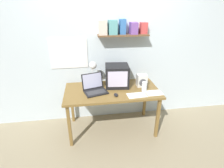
{
  "coord_description": "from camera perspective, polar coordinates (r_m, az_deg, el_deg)",
  "views": [
    {
      "loc": [
        -0.36,
        -2.45,
        1.98
      ],
      "look_at": [
        0.0,
        0.0,
        0.85
      ],
      "focal_mm": 28.0,
      "sensor_mm": 36.0,
      "label": 1
    }
  ],
  "objects": [
    {
      "name": "ground_plane",
      "position": [
        3.17,
        0.0,
        -14.13
      ],
      "size": [
        12.0,
        12.0,
        0.0
      ],
      "primitive_type": "plane",
      "color": "gray"
    },
    {
      "name": "back_wall",
      "position": [
        3.0,
        -1.25,
        11.51
      ],
      "size": [
        5.6,
        0.24,
        2.6
      ],
      "color": "silver",
      "rests_on": "ground_plane"
    },
    {
      "name": "corner_desk",
      "position": [
        2.8,
        0.0,
        -3.1
      ],
      "size": [
        1.48,
        0.75,
        0.75
      ],
      "color": "brown",
      "rests_on": "ground_plane"
    },
    {
      "name": "crt_monitor",
      "position": [
        2.84,
        1.59,
        2.71
      ],
      "size": [
        0.4,
        0.38,
        0.35
      ],
      "rotation": [
        0.0,
        0.0,
        -0.1
      ],
      "color": "black",
      "rests_on": "corner_desk"
    },
    {
      "name": "laptop",
      "position": [
        2.71,
        -5.79,
        -1.02
      ],
      "size": [
        0.4,
        0.38,
        0.26
      ],
      "rotation": [
        0.0,
        0.0,
        0.28
      ],
      "color": "black",
      "rests_on": "corner_desk"
    },
    {
      "name": "desk_lamp",
      "position": [
        2.82,
        -6.22,
        5.48
      ],
      "size": [
        0.13,
        0.18,
        0.41
      ],
      "rotation": [
        0.0,
        0.0,
        0.22
      ],
      "color": "white",
      "rests_on": "corner_desk"
    },
    {
      "name": "juice_glass",
      "position": [
        2.75,
        10.51,
        -0.98
      ],
      "size": [
        0.08,
        0.08,
        0.15
      ],
      "color": "white",
      "rests_on": "corner_desk"
    },
    {
      "name": "space_heater",
      "position": [
        2.89,
        9.66,
        1.15
      ],
      "size": [
        0.16,
        0.13,
        0.2
      ],
      "rotation": [
        0.0,
        0.0,
        0.0
      ],
      "color": "silver",
      "rests_on": "corner_desk"
    },
    {
      "name": "computer_mouse",
      "position": [
        2.58,
        1.3,
        -3.57
      ],
      "size": [
        0.06,
        0.11,
        0.03
      ],
      "rotation": [
        0.0,
        0.0,
        -0.01
      ],
      "color": "black",
      "rests_on": "corner_desk"
    },
    {
      "name": "printed_handout",
      "position": [
        2.74,
        13.55,
        -2.84
      ],
      "size": [
        0.25,
        0.19,
        0.0
      ],
      "rotation": [
        0.0,
        0.0,
        0.04
      ],
      "color": "white",
      "rests_on": "corner_desk"
    },
    {
      "name": "loose_paper_near_laptop",
      "position": [
        2.63,
        8.16,
        -3.64
      ],
      "size": [
        0.3,
        0.19,
        0.0
      ],
      "rotation": [
        0.0,
        0.0,
        0.07
      ],
      "color": "silver",
      "rests_on": "corner_desk"
    }
  ]
}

